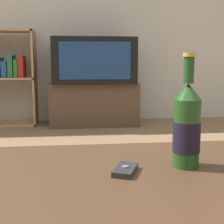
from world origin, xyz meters
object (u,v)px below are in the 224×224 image
Objects in this scene: tv_stand at (94,104)px; television at (94,61)px; beer_bottle at (187,127)px; bookshelf at (12,74)px; cell_phone at (125,170)px.

tv_stand is 1.10× the size of television.
tv_stand is at bearing 92.08° from beer_bottle.
beer_bottle is at bearing -87.92° from television.
bookshelf is at bearing 174.45° from tv_stand.
beer_bottle is at bearing -87.92° from tv_stand.
bookshelf is (-0.87, 0.08, 0.32)m from tv_stand.
bookshelf is (-0.87, 0.09, -0.14)m from television.
cell_phone is (0.81, -2.75, -0.14)m from bookshelf.
television is 0.85× the size of bookshelf.
television is (0.00, -0.00, 0.46)m from tv_stand.
cell_phone is at bearing -91.47° from television.
beer_bottle is 0.19m from cell_phone.
tv_stand is 0.94m from bookshelf.
bookshelf is 9.89× the size of cell_phone.
beer_bottle is (0.10, -2.63, -0.19)m from television.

